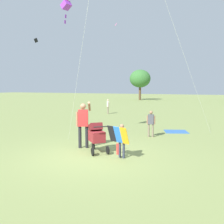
{
  "coord_description": "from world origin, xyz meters",
  "views": [
    {
      "loc": [
        3.6,
        -7.12,
        2.29
      ],
      "look_at": [
        0.13,
        1.52,
        1.3
      ],
      "focal_mm": 39.94,
      "sensor_mm": 36.0,
      "label": 1
    }
  ],
  "objects_px": {
    "child_with_butterfly_kite": "(121,137)",
    "person_sitting_far": "(151,122)",
    "picnic_blanket": "(176,132)",
    "person_adult_flyer": "(83,121)",
    "kite_adult_black": "(66,1)",
    "person_couple_left": "(108,105)",
    "stroller": "(97,135)"
  },
  "relations": [
    {
      "from": "stroller",
      "to": "picnic_blanket",
      "type": "distance_m",
      "value": 5.36
    },
    {
      "from": "picnic_blanket",
      "to": "kite_adult_black",
      "type": "bearing_deg",
      "value": -140.1
    },
    {
      "from": "child_with_butterfly_kite",
      "to": "stroller",
      "type": "relative_size",
      "value": 1.05
    },
    {
      "from": "person_sitting_far",
      "to": "person_couple_left",
      "type": "distance_m",
      "value": 9.41
    },
    {
      "from": "stroller",
      "to": "person_sitting_far",
      "type": "distance_m",
      "value": 3.4
    },
    {
      "from": "person_adult_flyer",
      "to": "person_couple_left",
      "type": "bearing_deg",
      "value": 108.16
    },
    {
      "from": "child_with_butterfly_kite",
      "to": "person_sitting_far",
      "type": "height_order",
      "value": "person_sitting_far"
    },
    {
      "from": "child_with_butterfly_kite",
      "to": "person_sitting_far",
      "type": "xyz_separation_m",
      "value": [
        0.13,
        3.55,
        0.03
      ]
    },
    {
      "from": "kite_adult_black",
      "to": "child_with_butterfly_kite",
      "type": "bearing_deg",
      "value": -31.22
    },
    {
      "from": "picnic_blanket",
      "to": "person_adult_flyer",
      "type": "bearing_deg",
      "value": -121.06
    },
    {
      "from": "kite_adult_black",
      "to": "picnic_blanket",
      "type": "height_order",
      "value": "kite_adult_black"
    },
    {
      "from": "picnic_blanket",
      "to": "person_couple_left",
      "type": "bearing_deg",
      "value": 135.9
    },
    {
      "from": "kite_adult_black",
      "to": "stroller",
      "type": "bearing_deg",
      "value": -36.28
    },
    {
      "from": "stroller",
      "to": "kite_adult_black",
      "type": "height_order",
      "value": "kite_adult_black"
    },
    {
      "from": "stroller",
      "to": "person_couple_left",
      "type": "relative_size",
      "value": 0.87
    },
    {
      "from": "child_with_butterfly_kite",
      "to": "kite_adult_black",
      "type": "height_order",
      "value": "kite_adult_black"
    },
    {
      "from": "person_adult_flyer",
      "to": "person_sitting_far",
      "type": "distance_m",
      "value": 3.4
    },
    {
      "from": "kite_adult_black",
      "to": "person_couple_left",
      "type": "height_order",
      "value": "kite_adult_black"
    },
    {
      "from": "child_with_butterfly_kite",
      "to": "stroller",
      "type": "xyz_separation_m",
      "value": [
        -1.02,
        0.36,
        -0.05
      ]
    },
    {
      "from": "person_sitting_far",
      "to": "picnic_blanket",
      "type": "distance_m",
      "value": 2.06
    },
    {
      "from": "person_adult_flyer",
      "to": "picnic_blanket",
      "type": "xyz_separation_m",
      "value": [
        2.75,
        4.56,
        -0.98
      ]
    },
    {
      "from": "person_sitting_far",
      "to": "picnic_blanket",
      "type": "bearing_deg",
      "value": 62.97
    },
    {
      "from": "child_with_butterfly_kite",
      "to": "person_sitting_far",
      "type": "distance_m",
      "value": 3.56
    },
    {
      "from": "person_adult_flyer",
      "to": "kite_adult_black",
      "type": "bearing_deg",
      "value": 139.63
    },
    {
      "from": "stroller",
      "to": "person_couple_left",
      "type": "distance_m",
      "value": 11.72
    },
    {
      "from": "person_sitting_far",
      "to": "person_adult_flyer",
      "type": "bearing_deg",
      "value": -123.36
    },
    {
      "from": "stroller",
      "to": "person_couple_left",
      "type": "bearing_deg",
      "value": 110.9
    },
    {
      "from": "child_with_butterfly_kite",
      "to": "picnic_blanket",
      "type": "xyz_separation_m",
      "value": [
        1.02,
        5.28,
        -0.65
      ]
    },
    {
      "from": "child_with_butterfly_kite",
      "to": "kite_adult_black",
      "type": "distance_m",
      "value": 6.22
    },
    {
      "from": "person_sitting_far",
      "to": "picnic_blanket",
      "type": "xyz_separation_m",
      "value": [
        0.88,
        1.73,
        -0.69
      ]
    },
    {
      "from": "stroller",
      "to": "picnic_blanket",
      "type": "height_order",
      "value": "stroller"
    },
    {
      "from": "child_with_butterfly_kite",
      "to": "person_couple_left",
      "type": "distance_m",
      "value": 12.45
    }
  ]
}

